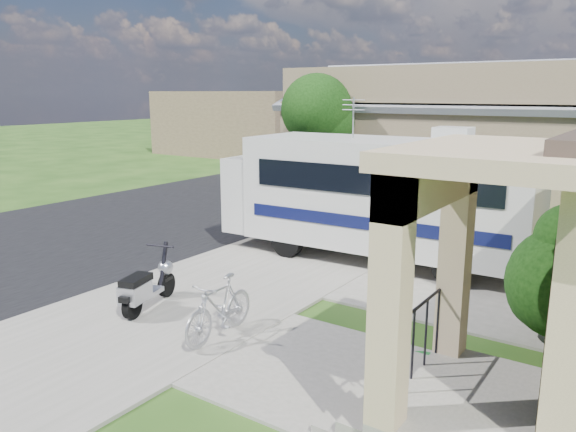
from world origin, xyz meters
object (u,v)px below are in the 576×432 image
Objects in this scene: motorhome at (377,193)px; garden_hose at (423,367)px; pickup_truck at (325,168)px; scooter at (146,287)px; bicycle at (219,311)px; shrub at (571,278)px; van at (381,150)px.

motorhome is 16.31× the size of garden_hose.
garden_hose is (9.51, -13.20, -0.69)m from pickup_truck.
scooter is 0.98× the size of bicycle.
motorhome reaches higher than shrub.
garden_hose is at bearing -8.71° from scooter.
scooter is 3.57× the size of garden_hose.
van is at bearing 122.64° from shrub.
bicycle is 3.63× the size of garden_hose.
motorhome is 10.70m from pickup_truck.
scooter is at bearing 118.79° from pickup_truck.
garden_hose is (3.04, -4.72, -1.52)m from motorhome.
motorhome is at bearing 53.65° from scooter.
pickup_truck is (-11.05, 11.32, -0.41)m from shrub.
motorhome is at bearing 122.80° from garden_hose.
pickup_truck is at bearing 111.76° from bicycle.
motorhome is 5.41m from shrub.
scooter is at bearing -158.89° from shrub.
pickup_truck reaches higher than scooter.
van reaches higher than pickup_truck.
motorhome is at bearing 86.39° from bicycle.
pickup_truck is 16.28m from garden_hose.
pickup_truck is (-6.39, 14.00, 0.29)m from bicycle.
scooter is (-6.56, -2.53, -0.71)m from shrub.
van reaches higher than scooter.
pickup_truck is (-6.47, 8.47, -0.83)m from motorhome.
shrub reaches higher than pickup_truck.
scooter is at bearing -172.58° from garden_hose.
van is 22.96m from garden_hose.
garden_hose is at bearing 136.61° from pickup_truck.
pickup_truck is at bearing 124.80° from motorhome.
motorhome is 5.82m from garden_hose.
scooter is at bearing -112.79° from motorhome.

